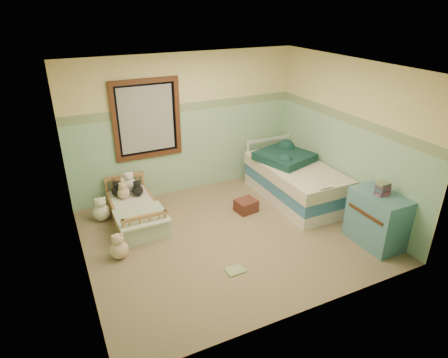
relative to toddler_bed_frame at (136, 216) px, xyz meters
name	(u,v)px	position (x,y,z in m)	size (l,w,h in m)	color
floor	(230,235)	(1.20, -1.05, -0.10)	(4.20, 3.60, 0.02)	gray
ceiling	(231,67)	(1.20, -1.05, 2.42)	(4.20, 3.60, 0.02)	silver
wall_back	(186,125)	(1.20, 0.75, 1.16)	(4.20, 0.04, 2.50)	#D7C887
wall_front	(309,220)	(1.20, -2.85, 1.16)	(4.20, 0.04, 2.50)	#D7C887
wall_left	(73,189)	(-0.90, -1.05, 1.16)	(0.04, 3.60, 2.50)	#D7C887
wall_right	(347,138)	(3.30, -1.05, 1.16)	(0.04, 3.60, 2.50)	#D7C887
wainscot_mint	(187,152)	(1.20, 0.74, 0.66)	(4.20, 0.01, 1.50)	#92BD92
border_strip	(185,107)	(1.20, 0.74, 1.49)	(4.20, 0.01, 0.15)	#436C49
window_frame	(147,120)	(0.50, 0.71, 1.36)	(1.16, 0.06, 1.36)	#361C0C
window_blinds	(147,119)	(0.50, 0.72, 1.36)	(0.92, 0.01, 1.12)	#B8B8B7
toddler_bed_frame	(136,216)	(0.00, 0.00, 0.00)	(0.69, 1.37, 0.18)	#A46B3A
toddler_mattress	(135,208)	(0.00, 0.00, 0.15)	(0.63, 1.31, 0.12)	silver
patchwork_quilt	(141,216)	(0.00, -0.43, 0.22)	(0.75, 0.69, 0.03)	#88B1DA
plush_bed_brown	(118,188)	(-0.15, 0.50, 0.31)	(0.21, 0.21, 0.21)	brown
plush_bed_white	(130,185)	(0.05, 0.50, 0.33)	(0.24, 0.24, 0.24)	white
plush_bed_tan	(124,193)	(-0.10, 0.28, 0.31)	(0.20, 0.20, 0.20)	beige
plush_bed_dark	(138,191)	(0.13, 0.28, 0.30)	(0.19, 0.19, 0.19)	black
plush_floor_cream	(102,212)	(-0.49, 0.25, 0.05)	(0.28, 0.28, 0.28)	#F2E7C9
plush_floor_tan	(119,250)	(-0.45, -0.89, 0.04)	(0.26, 0.26, 0.26)	beige
twin_bed_frame	(294,194)	(2.75, -0.50, 0.02)	(0.96, 1.92, 0.22)	white
twin_boxspring	(295,183)	(2.75, -0.50, 0.24)	(0.96, 1.92, 0.22)	#175588
twin_mattress	(296,171)	(2.75, -0.50, 0.46)	(1.00, 1.96, 0.22)	beige
teal_blanket	(284,157)	(2.70, -0.20, 0.64)	(0.81, 0.86, 0.14)	#153533
dresser	(377,219)	(3.04, -2.14, 0.31)	(0.50, 0.80, 0.80)	teal
book_stack	(383,189)	(3.04, -2.13, 0.80)	(0.17, 0.14, 0.17)	brown
red_pillow	(246,206)	(1.77, -0.51, 0.02)	(0.33, 0.29, 0.21)	maroon
floor_book	(235,270)	(0.87, -1.86, -0.08)	(0.24, 0.19, 0.02)	yellow
extra_plush_0	(117,191)	(-0.18, 0.41, 0.30)	(0.18, 0.18, 0.18)	black
extra_plush_1	(122,194)	(-0.12, 0.31, 0.29)	(0.16, 0.16, 0.16)	beige
extra_plush_2	(123,187)	(-0.07, 0.52, 0.30)	(0.19, 0.19, 0.19)	#F2E7C9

